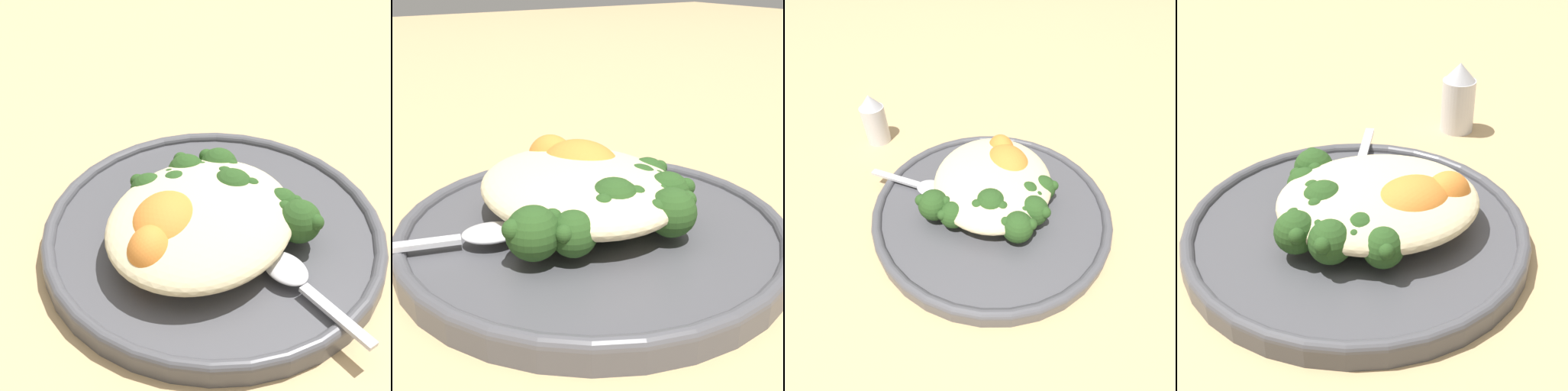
# 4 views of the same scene
# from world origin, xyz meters

# --- Properties ---
(ground_plane) EXTENTS (4.00, 4.00, 0.00)m
(ground_plane) POSITION_xyz_m (0.00, 0.00, 0.00)
(ground_plane) COLOR tan
(plate) EXTENTS (0.30, 0.30, 0.02)m
(plate) POSITION_xyz_m (0.01, -0.00, 0.01)
(plate) COLOR #4C4C51
(plate) RESTS_ON ground_plane
(quinoa_mound) EXTENTS (0.17, 0.15, 0.04)m
(quinoa_mound) POSITION_xyz_m (-0.01, -0.00, 0.04)
(quinoa_mound) COLOR beige
(quinoa_mound) RESTS_ON plate
(broccoli_stalk_0) EXTENTS (0.09, 0.10, 0.04)m
(broccoli_stalk_0) POSITION_xyz_m (0.03, -0.06, 0.04)
(broccoli_stalk_0) COLOR #9EBC66
(broccoli_stalk_0) RESTS_ON plate
(broccoli_stalk_1) EXTENTS (0.09, 0.06, 0.03)m
(broccoli_stalk_1) POSITION_xyz_m (0.04, -0.04, 0.04)
(broccoli_stalk_1) COLOR #9EBC66
(broccoli_stalk_1) RESTS_ON plate
(broccoli_stalk_2) EXTENTS (0.08, 0.03, 0.03)m
(broccoli_stalk_2) POSITION_xyz_m (0.03, -0.01, 0.03)
(broccoli_stalk_2) COLOR #9EBC66
(broccoli_stalk_2) RESTS_ON plate
(broccoli_stalk_3) EXTENTS (0.08, 0.05, 0.04)m
(broccoli_stalk_3) POSITION_xyz_m (0.03, -0.00, 0.04)
(broccoli_stalk_3) COLOR #9EBC66
(broccoli_stalk_3) RESTS_ON plate
(broccoli_stalk_4) EXTENTS (0.10, 0.08, 0.04)m
(broccoli_stalk_4) POSITION_xyz_m (0.05, 0.02, 0.04)
(broccoli_stalk_4) COLOR #9EBC66
(broccoli_stalk_4) RESTS_ON plate
(broccoli_stalk_5) EXTENTS (0.08, 0.10, 0.04)m
(broccoli_stalk_5) POSITION_xyz_m (0.03, 0.04, 0.04)
(broccoli_stalk_5) COLOR #9EBC66
(broccoli_stalk_5) RESTS_ON plate
(broccoli_stalk_6) EXTENTS (0.04, 0.08, 0.04)m
(broccoli_stalk_6) POSITION_xyz_m (0.01, 0.04, 0.04)
(broccoli_stalk_6) COLOR #9EBC66
(broccoli_stalk_6) RESTS_ON plate
(broccoli_stalk_7) EXTENTS (0.04, 0.12, 0.03)m
(broccoli_stalk_7) POSITION_xyz_m (0.00, 0.04, 0.04)
(broccoli_stalk_7) COLOR #9EBC66
(broccoli_stalk_7) RESTS_ON plate
(sweet_potato_chunk_0) EXTENTS (0.09, 0.08, 0.05)m
(sweet_potato_chunk_0) POSITION_xyz_m (-0.03, 0.02, 0.05)
(sweet_potato_chunk_0) COLOR orange
(sweet_potato_chunk_0) RESTS_ON plate
(sweet_potato_chunk_1) EXTENTS (0.06, 0.05, 0.05)m
(sweet_potato_chunk_1) POSITION_xyz_m (-0.06, 0.01, 0.04)
(sweet_potato_chunk_1) COLOR orange
(sweet_potato_chunk_1) RESTS_ON plate
(spoon) EXTENTS (0.05, 0.12, 0.01)m
(spoon) POSITION_xyz_m (-0.00, -0.09, 0.03)
(spoon) COLOR silver
(spoon) RESTS_ON plate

